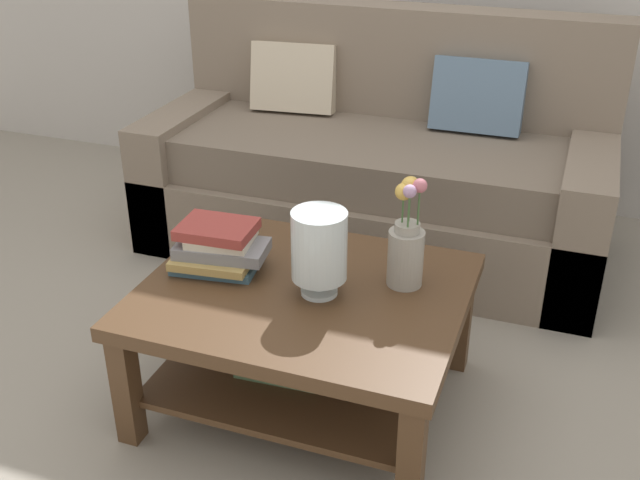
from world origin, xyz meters
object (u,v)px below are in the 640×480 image
Objects in this scene: couch at (377,170)px; coffee_table at (304,321)px; flower_pitcher at (406,245)px; book_stack_main at (219,248)px; glass_hurricane_vase at (319,248)px.

couch reaches higher than coffee_table.
flower_pitcher is at bearing 25.08° from coffee_table.
book_stack_main is at bearing -99.63° from couch.
coffee_table is 2.76× the size of flower_pitcher.
couch reaches higher than flower_pitcher.
couch is 1.19m from flower_pitcher.
book_stack_main is at bearing 173.10° from glass_hurricane_vase.
couch is 7.33× the size of glass_hurricane_vase.
flower_pitcher is (0.24, 0.15, -0.02)m from glass_hurricane_vase.
glass_hurricane_vase is (0.17, -1.25, 0.25)m from couch.
couch is 2.02× the size of coffee_table.
book_stack_main is at bearing -170.25° from flower_pitcher.
couch is 1.23m from book_stack_main.
glass_hurricane_vase is at bearing -147.74° from flower_pitcher.
coffee_table is 3.09× the size of book_stack_main.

